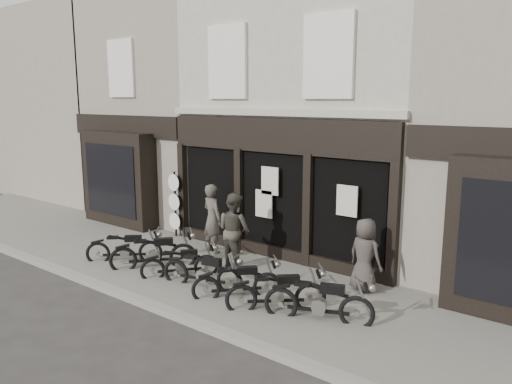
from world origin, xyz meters
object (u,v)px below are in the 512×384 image
Objects in this scene: motorcycle_0 at (125,251)px; man_left at (212,218)px; motorcycle_2 at (181,266)px; motorcycle_5 at (277,296)px; man_centre at (234,230)px; motorcycle_1 at (155,256)px; motorcycle_4 at (238,285)px; motorcycle_3 at (203,275)px; man_right at (365,255)px; advert_sign_post at (175,207)px; motorcycle_6 at (320,305)px.

motorcycle_0 is 0.84× the size of man_left.
motorcycle_5 is at bearing -54.13° from motorcycle_2.
man_centre is at bearing 170.31° from man_left.
motorcycle_5 is at bearing -52.90° from motorcycle_1.
motorcycle_0 is 1.02× the size of motorcycle_4.
man_left reaches higher than motorcycle_2.
man_left is at bearing 114.08° from motorcycle_3.
motorcycle_2 is 4.44m from man_right.
motorcycle_1 is 2.01m from man_left.
motorcycle_4 is (1.02, 0.04, -0.02)m from motorcycle_3.
advert_sign_post is (-1.76, 2.35, 0.64)m from motorcycle_1.
man_centre reaches higher than motorcycle_6.
motorcycle_4 is 5.37m from advert_sign_post.
motorcycle_4 is (2.94, -0.15, -0.04)m from motorcycle_1.
motorcycle_5 is 0.87× the size of man_left.
motorcycle_6 is at bearing 100.42° from man_right.
man_centre is at bearing -12.64° from advert_sign_post.
motorcycle_5 is 0.78× the size of advert_sign_post.
man_centre is at bearing 19.54° from man_right.
motorcycle_3 is 1.06× the size of man_centre.
man_centre reaches higher than motorcycle_2.
motorcycle_5 reaches higher than motorcycle_4.
motorcycle_0 is 6.36m from man_right.
motorcycle_0 is at bearing 36.65° from man_centre.
motorcycle_0 reaches higher than motorcycle_2.
motorcycle_5 is 4.28m from man_left.
motorcycle_3 is at bearing -43.75° from motorcycle_0.
man_left reaches higher than motorcycle_1.
motorcycle_5 reaches higher than motorcycle_2.
motorcycle_3 is at bearing -56.34° from motorcycle_1.
motorcycle_2 is 3.02m from motorcycle_5.
motorcycle_0 is 1.05m from motorcycle_1.
advert_sign_post is (-4.70, 2.50, 0.68)m from motorcycle_4.
man_centre is 0.89× the size of advert_sign_post.
man_left reaches higher than man_centre.
motorcycle_5 is at bearing -42.86° from motorcycle_0.
advert_sign_post is at bearing 63.65° from motorcycle_0.
motorcycle_0 is at bearing 131.76° from motorcycle_4.
man_left is 1.01× the size of man_centre.
motorcycle_1 is 1.00m from motorcycle_2.
man_left is (-2.63, 2.02, 0.72)m from motorcycle_4.
man_centre is at bearing 84.87° from motorcycle_4.
motorcycle_0 is 2.67m from advert_sign_post.
advert_sign_post is (-2.07, 0.49, -0.04)m from man_left.
motorcycle_2 is 0.79× the size of motorcycle_3.
motorcycle_2 is at bearing 35.91° from man_right.
man_left reaches higher than motorcycle_4.
motorcycle_2 is at bearing 158.37° from motorcycle_6.
motorcycle_6 is 3.72m from man_centre.
man_left is at bearing 109.02° from motorcycle_5.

